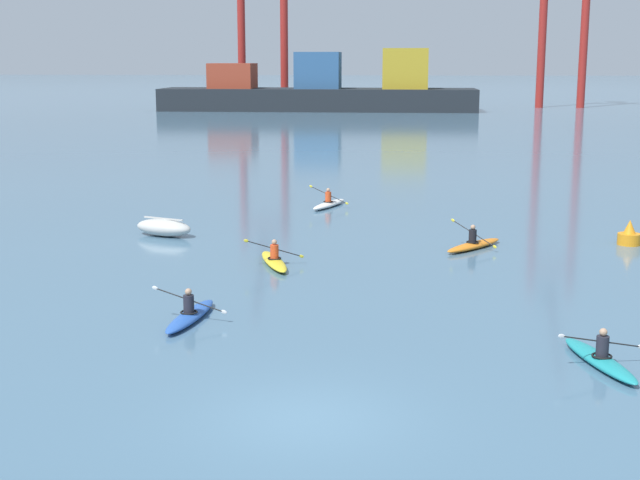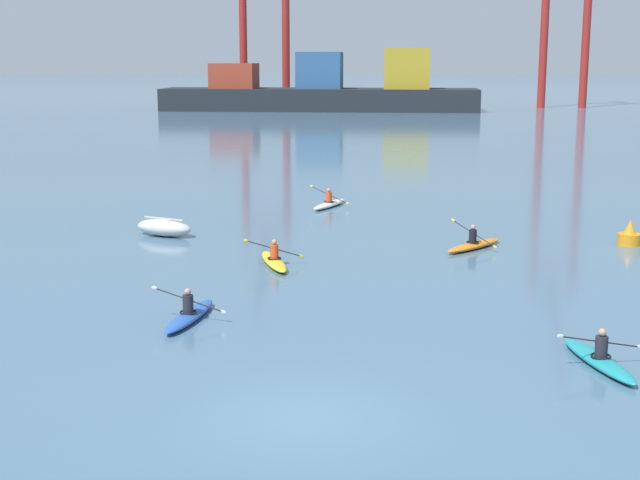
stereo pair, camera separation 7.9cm
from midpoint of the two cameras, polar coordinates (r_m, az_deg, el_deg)
name	(u,v)px [view 2 (the right image)]	position (r m, az deg, el deg)	size (l,w,h in m)	color
ground_plane	(306,418)	(18.63, -0.77, -11.30)	(800.00, 800.00, 0.00)	#476B84
container_barge	(324,91)	(129.13, 0.25, 9.49)	(44.79, 9.31, 8.71)	#1E2328
gantry_crane_west	(264,4)	(141.26, -3.59, 14.80)	(7.84, 16.06, 31.37)	maroon
capsized_dinghy	(164,227)	(37.66, -9.85, 0.79)	(2.82, 1.98, 0.76)	beige
channel_buoy	(630,236)	(37.36, 19.18, 0.25)	(0.90, 0.90, 1.00)	orange
kayak_teal	(599,359)	(22.59, 17.43, -7.23)	(2.19, 3.44, 0.95)	teal
kayak_orange	(474,244)	(35.12, 9.84, -0.27)	(2.58, 3.04, 1.08)	orange
kayak_white	(330,203)	(44.46, 0.66, 2.35)	(2.05, 3.39, 1.05)	silver
kayak_yellow	(274,260)	(31.89, -2.88, -1.31)	(2.09, 3.41, 1.02)	yellow
kayak_blue	(190,315)	(25.43, -8.23, -4.72)	(2.21, 3.45, 0.97)	#2856B2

